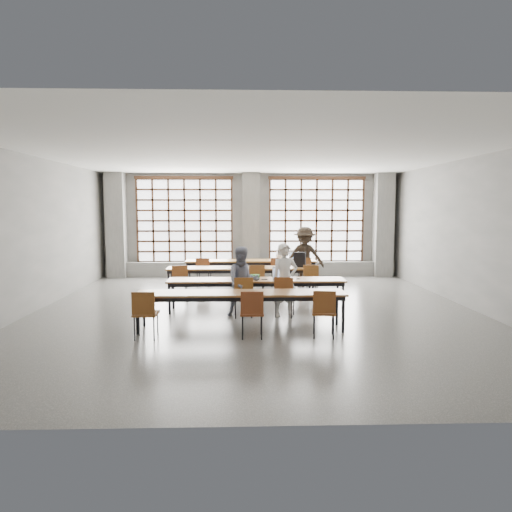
{
  "coord_description": "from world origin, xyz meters",
  "views": [
    {
      "loc": [
        -0.31,
        -10.17,
        2.34
      ],
      "look_at": [
        0.02,
        0.4,
        1.22
      ],
      "focal_mm": 32.0,
      "sensor_mm": 36.0,
      "label": 1
    }
  ],
  "objects_px": {
    "student_back": "(305,257)",
    "phone": "(264,279)",
    "desk_row_d": "(241,295)",
    "desk_row_a": "(251,262)",
    "laptop_back": "(294,258)",
    "chair_back_right": "(305,269)",
    "chair_near_left": "(145,310)",
    "chair_front_right": "(284,292)",
    "mouse": "(298,278)",
    "chair_mid_centre": "(257,278)",
    "chair_near_right": "(324,309)",
    "student_male": "(285,280)",
    "chair_back_mid": "(278,269)",
    "chair_mid_left": "(180,278)",
    "desk_row_b": "(241,270)",
    "chair_back_left": "(203,269)",
    "chair_mid_right": "(310,278)",
    "backpack": "(300,260)",
    "red_pouch": "(146,311)",
    "laptop_front": "(280,276)",
    "chair_near_mid": "(252,309)",
    "desk_row_c": "(256,282)",
    "plastic_bag": "(280,255)",
    "student_female": "(243,282)",
    "chair_front_left": "(243,293)",
    "green_box": "(254,277)"
  },
  "relations": [
    {
      "from": "student_back",
      "to": "phone",
      "type": "height_order",
      "value": "student_back"
    },
    {
      "from": "desk_row_d",
      "to": "phone",
      "type": "bearing_deg",
      "value": 70.55
    },
    {
      "from": "desk_row_a",
      "to": "laptop_back",
      "type": "distance_m",
      "value": 1.37
    },
    {
      "from": "desk_row_d",
      "to": "student_back",
      "type": "bearing_deg",
      "value": 68.66
    },
    {
      "from": "chair_back_right",
      "to": "chair_near_left",
      "type": "height_order",
      "value": "same"
    },
    {
      "from": "chair_front_right",
      "to": "laptop_back",
      "type": "xyz_separation_m",
      "value": [
        0.73,
        4.5,
        0.25
      ]
    },
    {
      "from": "mouse",
      "to": "chair_mid_centre",
      "type": "bearing_deg",
      "value": 121.62
    },
    {
      "from": "chair_near_right",
      "to": "student_male",
      "type": "height_order",
      "value": "student_male"
    },
    {
      "from": "chair_back_right",
      "to": "chair_back_mid",
      "type": "bearing_deg",
      "value": -179.91
    },
    {
      "from": "chair_mid_left",
      "to": "desk_row_b",
      "type": "bearing_deg",
      "value": 21.62
    },
    {
      "from": "desk_row_a",
      "to": "mouse",
      "type": "bearing_deg",
      "value": -75.21
    },
    {
      "from": "chair_back_right",
      "to": "phone",
      "type": "distance_m",
      "value": 3.52
    },
    {
      "from": "phone",
      "to": "chair_back_right",
      "type": "bearing_deg",
      "value": 67.33
    },
    {
      "from": "chair_back_left",
      "to": "chair_near_right",
      "type": "distance_m",
      "value": 5.96
    },
    {
      "from": "chair_mid_right",
      "to": "student_back",
      "type": "height_order",
      "value": "student_back"
    },
    {
      "from": "backpack",
      "to": "phone",
      "type": "bearing_deg",
      "value": -99.64
    },
    {
      "from": "desk_row_d",
      "to": "phone",
      "type": "relative_size",
      "value": 30.77
    },
    {
      "from": "mouse",
      "to": "chair_mid_right",
      "type": "bearing_deg",
      "value": 71.08
    },
    {
      "from": "desk_row_b",
      "to": "red_pouch",
      "type": "bearing_deg",
      "value": -111.99
    },
    {
      "from": "chair_back_left",
      "to": "laptop_front",
      "type": "height_order",
      "value": "laptop_front"
    },
    {
      "from": "desk_row_a",
      "to": "desk_row_d",
      "type": "height_order",
      "value": "same"
    },
    {
      "from": "chair_near_mid",
      "to": "student_male",
      "type": "xyz_separation_m",
      "value": [
        0.75,
        1.72,
        0.25
      ]
    },
    {
      "from": "chair_back_left",
      "to": "laptop_front",
      "type": "relative_size",
      "value": 2.37
    },
    {
      "from": "desk_row_c",
      "to": "mouse",
      "type": "distance_m",
      "value": 0.95
    },
    {
      "from": "chair_mid_left",
      "to": "laptop_back",
      "type": "relative_size",
      "value": 2.12
    },
    {
      "from": "chair_back_mid",
      "to": "chair_near_mid",
      "type": "height_order",
      "value": "same"
    },
    {
      "from": "chair_back_right",
      "to": "chair_front_right",
      "type": "xyz_separation_m",
      "value": [
        -0.95,
        -3.77,
        0.0
      ]
    },
    {
      "from": "chair_back_right",
      "to": "chair_near_right",
      "type": "bearing_deg",
      "value": -94.16
    },
    {
      "from": "chair_mid_right",
      "to": "chair_back_right",
      "type": "bearing_deg",
      "value": 87.18
    },
    {
      "from": "laptop_back",
      "to": "plastic_bag",
      "type": "height_order",
      "value": "plastic_bag"
    },
    {
      "from": "chair_back_mid",
      "to": "chair_mid_right",
      "type": "relative_size",
      "value": 1.0
    },
    {
      "from": "desk_row_d",
      "to": "chair_mid_right",
      "type": "relative_size",
      "value": 4.55
    },
    {
      "from": "chair_back_left",
      "to": "student_male",
      "type": "height_order",
      "value": "student_male"
    },
    {
      "from": "desk_row_a",
      "to": "mouse",
      "type": "relative_size",
      "value": 40.82
    },
    {
      "from": "desk_row_c",
      "to": "desk_row_d",
      "type": "bearing_deg",
      "value": -102.29
    },
    {
      "from": "chair_back_mid",
      "to": "chair_near_left",
      "type": "xyz_separation_m",
      "value": [
        -2.79,
        -5.36,
        0.0
      ]
    },
    {
      "from": "chair_mid_centre",
      "to": "laptop_front",
      "type": "height_order",
      "value": "laptop_front"
    },
    {
      "from": "laptop_front",
      "to": "phone",
      "type": "xyz_separation_m",
      "value": [
        -0.37,
        -0.21,
        -0.05
      ]
    },
    {
      "from": "desk_row_b",
      "to": "chair_back_left",
      "type": "bearing_deg",
      "value": 136.0
    },
    {
      "from": "phone",
      "to": "plastic_bag",
      "type": "xyz_separation_m",
      "value": [
        0.67,
        3.92,
        0.14
      ]
    },
    {
      "from": "student_female",
      "to": "chair_front_left",
      "type": "bearing_deg",
      "value": -99.56
    },
    {
      "from": "phone",
      "to": "backpack",
      "type": "distance_m",
      "value": 2.47
    },
    {
      "from": "chair_back_left",
      "to": "chair_back_right",
      "type": "bearing_deg",
      "value": 0.03
    },
    {
      "from": "chair_front_left",
      "to": "chair_front_right",
      "type": "bearing_deg",
      "value": 0.15
    },
    {
      "from": "chair_mid_left",
      "to": "chair_near_mid",
      "type": "bearing_deg",
      "value": -64.03
    },
    {
      "from": "desk_row_c",
      "to": "phone",
      "type": "bearing_deg",
      "value": -29.05
    },
    {
      "from": "chair_front_right",
      "to": "mouse",
      "type": "xyz_separation_m",
      "value": [
        0.37,
        0.61,
        0.21
      ]
    },
    {
      "from": "desk_row_d",
      "to": "chair_mid_left",
      "type": "xyz_separation_m",
      "value": [
        -1.58,
        3.03,
        -0.13
      ]
    },
    {
      "from": "desk_row_d",
      "to": "green_box",
      "type": "distance_m",
      "value": 1.7
    },
    {
      "from": "chair_near_right",
      "to": "student_female",
      "type": "relative_size",
      "value": 0.58
    }
  ]
}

